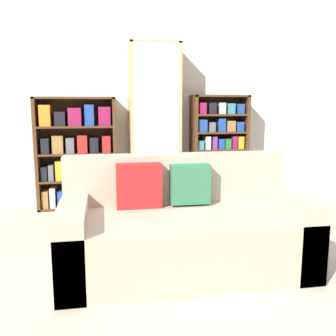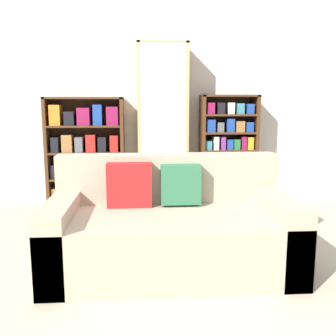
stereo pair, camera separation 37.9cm
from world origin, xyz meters
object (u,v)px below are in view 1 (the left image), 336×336
(bookshelf_left, at_px, (77,156))
(display_cabinet, at_px, (155,126))
(couch, at_px, (182,229))
(wine_bottle, at_px, (206,202))
(bookshelf_right, at_px, (218,150))

(bookshelf_left, xyz_separation_m, display_cabinet, (0.96, -0.02, 0.35))
(couch, bearing_deg, display_cabinet, 88.62)
(couch, bearing_deg, wine_bottle, 66.84)
(bookshelf_left, height_order, display_cabinet, display_cabinet)
(display_cabinet, distance_m, bookshelf_right, 0.90)
(couch, bearing_deg, bookshelf_left, 115.62)
(couch, relative_size, wine_bottle, 4.92)
(bookshelf_left, height_order, wine_bottle, bookshelf_left)
(couch, xyz_separation_m, wine_bottle, (0.55, 1.30, -0.14))
(couch, height_order, bookshelf_right, bookshelf_right)
(bookshelf_right, bearing_deg, couch, -114.88)
(display_cabinet, distance_m, wine_bottle, 1.16)
(bookshelf_left, distance_m, display_cabinet, 1.03)
(bookshelf_left, relative_size, display_cabinet, 0.68)
(bookshelf_right, xyz_separation_m, wine_bottle, (-0.33, -0.62, -0.53))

